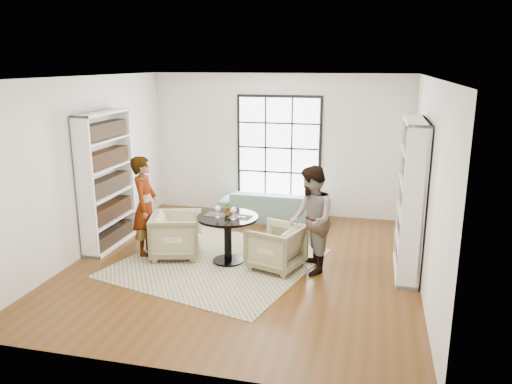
% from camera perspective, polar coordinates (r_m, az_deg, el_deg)
% --- Properties ---
extents(ground, '(6.00, 6.00, 0.00)m').
position_cam_1_polar(ground, '(8.28, -1.42, -8.24)').
color(ground, '#582E14').
extents(room_shell, '(6.00, 6.01, 6.00)m').
position_cam_1_polar(room_shell, '(8.38, -0.53, 1.11)').
color(room_shell, silver).
rests_on(room_shell, ground).
extents(rug, '(3.57, 3.57, 0.01)m').
position_cam_1_polar(rug, '(8.34, -4.41, -8.04)').
color(rug, tan).
rests_on(rug, ground).
extents(pedestal_table, '(1.00, 1.00, 0.79)m').
position_cam_1_polar(pedestal_table, '(8.17, -3.25, -4.25)').
color(pedestal_table, black).
rests_on(pedestal_table, ground).
extents(sofa, '(2.14, 0.85, 0.62)m').
position_cam_1_polar(sofa, '(10.43, 1.90, -1.55)').
color(sofa, gray).
rests_on(sofa, ground).
extents(armchair_left, '(1.02, 1.01, 0.76)m').
position_cam_1_polar(armchair_left, '(8.58, -9.07, -4.87)').
color(armchair_left, tan).
rests_on(armchair_left, ground).
extents(armchair_right, '(0.99, 0.97, 0.72)m').
position_cam_1_polar(armchair_right, '(8.01, 2.28, -6.29)').
color(armchair_right, tan).
rests_on(armchair_right, ground).
extents(person_left, '(0.52, 0.69, 1.71)m').
position_cam_1_polar(person_left, '(8.65, -12.56, -1.57)').
color(person_left, gray).
rests_on(person_left, ground).
extents(person_right, '(0.86, 0.98, 1.69)m').
position_cam_1_polar(person_right, '(7.77, 6.30, -3.22)').
color(person_right, gray).
rests_on(person_right, ground).
extents(placemat_left, '(0.37, 0.30, 0.01)m').
position_cam_1_polar(placemat_left, '(8.19, -4.56, -2.60)').
color(placemat_left, '#292523').
rests_on(placemat_left, pedestal_table).
extents(placemat_right, '(0.37, 0.30, 0.01)m').
position_cam_1_polar(placemat_right, '(8.05, -1.76, -2.86)').
color(placemat_right, '#292523').
rests_on(placemat_right, pedestal_table).
extents(cutlery_left, '(0.17, 0.24, 0.01)m').
position_cam_1_polar(cutlery_left, '(8.18, -4.56, -2.55)').
color(cutlery_left, silver).
rests_on(cutlery_left, placemat_left).
extents(cutlery_right, '(0.17, 0.24, 0.01)m').
position_cam_1_polar(cutlery_right, '(8.05, -1.76, -2.82)').
color(cutlery_right, silver).
rests_on(cutlery_right, placemat_right).
extents(wine_glass_left, '(0.09, 0.09, 0.20)m').
position_cam_1_polar(wine_glass_left, '(8.01, -4.41, -1.97)').
color(wine_glass_left, silver).
rests_on(wine_glass_left, pedestal_table).
extents(wine_glass_right, '(0.09, 0.09, 0.21)m').
position_cam_1_polar(wine_glass_right, '(7.88, -2.61, -2.13)').
color(wine_glass_right, silver).
rests_on(wine_glass_right, pedestal_table).
extents(flower_centerpiece, '(0.24, 0.22, 0.22)m').
position_cam_1_polar(flower_centerpiece, '(8.14, -3.16, -1.89)').
color(flower_centerpiece, gray).
rests_on(flower_centerpiece, pedestal_table).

